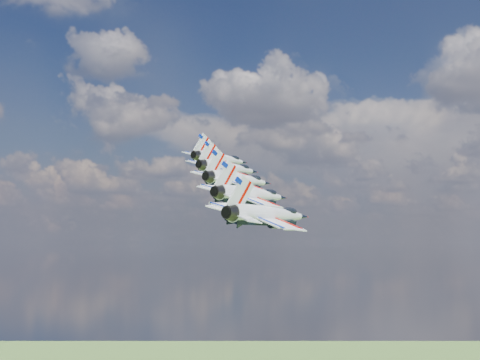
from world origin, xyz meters
The scene contains 5 objects.
jet_0 centered at (-1.83, 5.15, 160.06)m, with size 9.20×13.62×4.07m, color white, non-canonical shape.
jet_1 centered at (4.98, -2.75, 157.41)m, with size 9.20×13.62×4.07m, color white, non-canonical shape.
jet_2 centered at (11.79, -10.65, 154.76)m, with size 9.20×13.62×4.07m, color white, non-canonical shape.
jet_3 centered at (18.60, -18.56, 152.11)m, with size 9.20×13.62×4.07m, color white, non-canonical shape.
jet_4 centered at (25.41, -26.46, 149.46)m, with size 9.20×13.62×4.07m, color white, non-canonical shape.
Camera 1 is at (57.50, -81.83, 146.80)m, focal length 50.00 mm.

